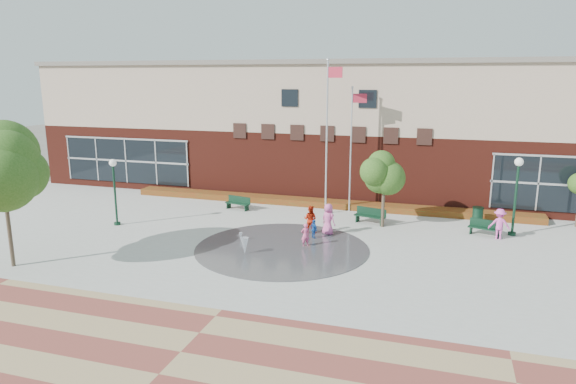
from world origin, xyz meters
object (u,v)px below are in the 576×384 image
(bench_left, at_px, (238,205))
(child_splash, at_px, (305,235))
(flagpole_left, at_px, (328,130))
(trash_can, at_px, (478,216))
(tree_big_left, at_px, (1,165))
(flagpole_right, at_px, (352,143))

(bench_left, distance_m, child_splash, 8.17)
(flagpole_left, distance_m, trash_can, 9.79)
(trash_can, xyz_separation_m, tree_big_left, (-19.77, -12.92, 4.01))
(flagpole_right, xyz_separation_m, bench_left, (-6.78, -1.68, -3.97))
(flagpole_left, relative_size, child_splash, 7.83)
(trash_can, bearing_deg, tree_big_left, -146.84)
(bench_left, height_order, child_splash, child_splash)
(tree_big_left, bearing_deg, flagpole_left, 48.66)
(bench_left, distance_m, trash_can, 14.18)
(trash_can, relative_size, tree_big_left, 0.16)
(trash_can, height_order, tree_big_left, tree_big_left)
(bench_left, xyz_separation_m, child_splash, (5.91, -5.63, 0.32))
(flagpole_right, relative_size, tree_big_left, 1.20)
(flagpole_left, distance_m, child_splash, 7.76)
(flagpole_right, bearing_deg, tree_big_left, -139.34)
(trash_can, distance_m, tree_big_left, 23.96)
(flagpole_left, height_order, tree_big_left, flagpole_left)
(flagpole_left, height_order, trash_can, flagpole_left)
(trash_can, bearing_deg, flagpole_left, -178.26)
(bench_left, bearing_deg, tree_big_left, -101.83)
(child_splash, bearing_deg, flagpole_right, -131.22)
(flagpole_right, relative_size, bench_left, 4.44)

